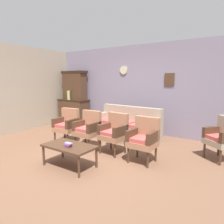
{
  "coord_description": "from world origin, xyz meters",
  "views": [
    {
      "loc": [
        2.77,
        -3.13,
        1.64
      ],
      "look_at": [
        0.01,
        1.0,
        0.85
      ],
      "focal_mm": 32.51,
      "sensor_mm": 36.0,
      "label": 1
    }
  ],
  "objects": [
    {
      "name": "armchair_near_couch_end",
      "position": [
        -1.08,
        0.51,
        0.5
      ],
      "size": [
        0.57,
        0.54,
        0.9
      ],
      "color": "#9E6B4C",
      "rests_on": "ground"
    },
    {
      "name": "side_cabinet",
      "position": [
        -2.53,
        2.25,
        0.47
      ],
      "size": [
        1.16,
        0.55,
        0.93
      ],
      "color": "#472D1E",
      "rests_on": "ground"
    },
    {
      "name": "coffee_table",
      "position": [
        0.05,
        -0.52,
        0.38
      ],
      "size": [
        1.0,
        0.56,
        0.42
      ],
      "color": "#472D1E",
      "rests_on": "ground"
    },
    {
      "name": "armchair_by_doorway",
      "position": [
        0.35,
        0.57,
        0.5
      ],
      "size": [
        0.57,
        0.54,
        0.9
      ],
      "color": "#9E6B4C",
      "rests_on": "ground"
    },
    {
      "name": "armchair_near_cabinet",
      "position": [
        1.12,
        0.48,
        0.5
      ],
      "size": [
        0.53,
        0.5,
        0.9
      ],
      "color": "#9E6B4C",
      "rests_on": "ground"
    },
    {
      "name": "book_stack_on_table",
      "position": [
        0.11,
        -0.6,
        0.46
      ],
      "size": [
        0.15,
        0.11,
        0.07
      ],
      "color": "#6C4093",
      "rests_on": "coffee_table"
    },
    {
      "name": "wall_left_side",
      "position": [
        -3.23,
        0.0,
        1.35
      ],
      "size": [
        0.06,
        5.2,
        2.7
      ],
      "primitive_type": "cube",
      "color": "gray",
      "rests_on": "ground"
    },
    {
      "name": "wall_back_with_decor",
      "position": [
        0.0,
        2.63,
        1.35
      ],
      "size": [
        6.4,
        0.09,
        2.7
      ],
      "color": "gray",
      "rests_on": "ground"
    },
    {
      "name": "armchair_row_middle",
      "position": [
        -0.36,
        0.5,
        0.5
      ],
      "size": [
        0.52,
        0.5,
        0.9
      ],
      "color": "#9E6B4C",
      "rests_on": "ground"
    },
    {
      "name": "wingback_chair_by_fireplace",
      "position": [
        2.42,
        1.44,
        0.5
      ],
      "size": [
        0.71,
        0.71,
        0.9
      ],
      "color": "gray",
      "rests_on": "ground"
    },
    {
      "name": "floral_couch",
      "position": [
        0.03,
        1.65,
        0.33
      ],
      "size": [
        1.97,
        0.95,
        0.9
      ],
      "color": "gray",
      "rests_on": "ground"
    },
    {
      "name": "ground_plane",
      "position": [
        0.0,
        0.0,
        0.0
      ],
      "size": [
        7.68,
        7.68,
        0.0
      ],
      "primitive_type": "plane",
      "color": "brown"
    },
    {
      "name": "cabinet_upper_hutch",
      "position": [
        -2.53,
        2.33,
        1.45
      ],
      "size": [
        0.99,
        0.38,
        1.03
      ],
      "color": "#472D1E",
      "rests_on": "side_cabinet"
    },
    {
      "name": "vase_on_cabinet",
      "position": [
        -2.59,
        2.06,
        1.1
      ],
      "size": [
        0.11,
        0.11,
        0.33
      ],
      "primitive_type": "cylinder",
      "color": "#A2B166",
      "rests_on": "side_cabinet"
    }
  ]
}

